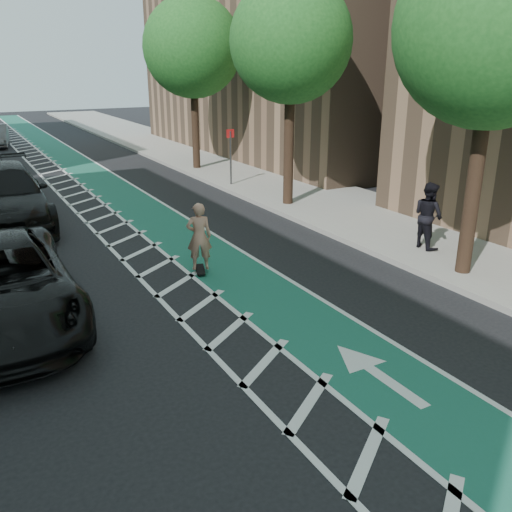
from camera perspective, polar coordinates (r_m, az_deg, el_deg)
ground at (r=10.45m, az=-10.26°, el=-9.62°), size 120.00×120.00×0.00m
bike_lane at (r=20.23m, az=-11.77°, el=4.70°), size 2.00×90.00×0.01m
buffer_strip at (r=19.85m, az=-15.89°, el=4.08°), size 1.40×90.00×0.01m
sidewalk_right at (r=22.94m, az=3.92°, el=6.97°), size 5.00×90.00×0.15m
curb_right at (r=21.72m, az=-1.54°, el=6.31°), size 0.12×90.00×0.16m
tree_r_b at (r=13.82m, az=23.09°, el=21.15°), size 4.20×4.20×7.90m
tree_r_c at (r=19.86m, az=3.53°, el=21.60°), size 4.20×4.20×7.90m
tree_r_d at (r=26.95m, az=-6.34°, el=20.96°), size 4.20×4.20×7.90m
sign_post at (r=23.47m, az=-2.68°, el=10.45°), size 0.35×0.08×2.47m
skateboard at (r=13.93m, az=-5.89°, el=-1.41°), size 0.45×0.78×0.10m
skateboarder at (r=13.64m, az=-6.01°, el=2.06°), size 0.73×0.60×1.73m
suv_far at (r=19.48m, az=-25.26°, el=5.65°), size 2.96×6.87×1.97m
pedestrian at (r=15.80m, az=17.67°, el=4.09°), size 0.76×0.95×1.86m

